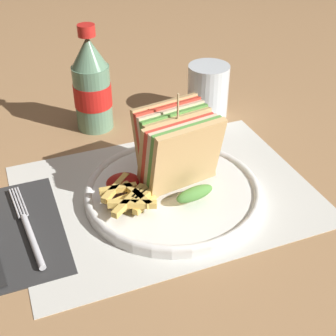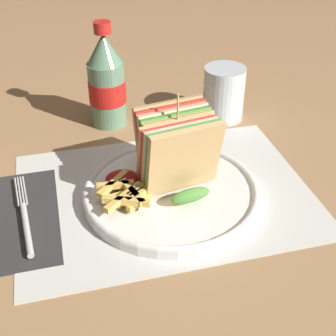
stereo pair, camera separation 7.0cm
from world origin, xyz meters
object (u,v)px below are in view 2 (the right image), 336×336
(glass_near, at_px, (223,96))
(coke_bottle_near, at_px, (107,82))
(fork, at_px, (25,220))
(plate_main, at_px, (171,192))
(club_sandwich, at_px, (178,151))

(glass_near, bearing_deg, coke_bottle_near, 171.29)
(fork, bearing_deg, coke_bottle_near, 53.97)
(coke_bottle_near, height_order, glass_near, coke_bottle_near)
(plate_main, distance_m, fork, 0.21)
(fork, relative_size, coke_bottle_near, 0.94)
(coke_bottle_near, bearing_deg, fork, -120.99)
(coke_bottle_near, bearing_deg, glass_near, -8.71)
(glass_near, bearing_deg, fork, -148.44)
(coke_bottle_near, bearing_deg, club_sandwich, -74.03)
(glass_near, bearing_deg, club_sandwich, -125.69)
(plate_main, distance_m, glass_near, 0.27)
(plate_main, relative_size, club_sandwich, 1.80)
(club_sandwich, xyz_separation_m, coke_bottle_near, (-0.07, 0.24, 0.01))
(plate_main, height_order, club_sandwich, club_sandwich)
(plate_main, distance_m, club_sandwich, 0.06)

